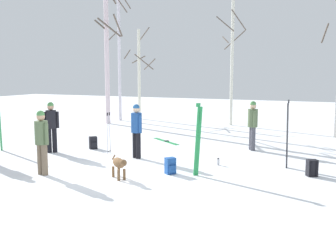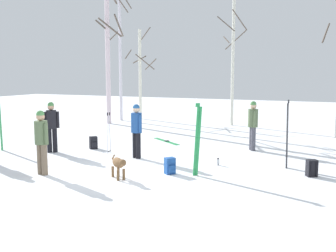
# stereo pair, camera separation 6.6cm
# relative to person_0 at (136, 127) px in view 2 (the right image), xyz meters

# --- Properties ---
(ground_plane) EXTENTS (60.00, 60.00, 0.00)m
(ground_plane) POSITION_rel_person_0_xyz_m (0.57, -2.06, -0.98)
(ground_plane) COLOR white
(person_0) EXTENTS (0.47, 0.34, 1.72)m
(person_0) POSITION_rel_person_0_xyz_m (0.00, 0.00, 0.00)
(person_0) COLOR black
(person_0) RESTS_ON ground_plane
(person_1) EXTENTS (0.41, 0.38, 1.72)m
(person_1) POSITION_rel_person_0_xyz_m (-3.06, -0.36, 0.00)
(person_1) COLOR black
(person_1) RESTS_ON ground_plane
(person_2) EXTENTS (0.51, 0.34, 1.72)m
(person_2) POSITION_rel_person_0_xyz_m (-1.30, -2.83, 0.00)
(person_2) COLOR #72604C
(person_2) RESTS_ON ground_plane
(person_3) EXTENTS (0.34, 0.46, 1.72)m
(person_3) POSITION_rel_person_0_xyz_m (3.07, 2.78, 0.00)
(person_3) COLOR #4C4C56
(person_3) RESTS_ON ground_plane
(dog) EXTENTS (0.73, 0.59, 0.57)m
(dog) POSITION_rel_person_0_xyz_m (0.77, -2.37, -0.59)
(dog) COLOR brown
(dog) RESTS_ON ground_plane
(ski_pair_planted_0) EXTENTS (0.20, 0.15, 1.92)m
(ski_pair_planted_0) POSITION_rel_person_0_xyz_m (2.48, -1.23, -0.03)
(ski_pair_planted_0) COLOR green
(ski_pair_planted_0) RESTS_ON ground_plane
(ski_pair_planted_1) EXTENTS (0.04, 0.26, 1.95)m
(ski_pair_planted_1) POSITION_rel_person_0_xyz_m (4.52, 0.52, -0.01)
(ski_pair_planted_1) COLOR black
(ski_pair_planted_1) RESTS_ON ground_plane
(ski_pair_planted_2) EXTENTS (0.09, 0.17, 1.89)m
(ski_pair_planted_2) POSITION_rel_person_0_xyz_m (-4.90, -0.82, -0.04)
(ski_pair_planted_2) COLOR green
(ski_pair_planted_2) RESTS_ON ground_plane
(ski_pair_lying_0) EXTENTS (1.56, 1.22, 0.05)m
(ski_pair_lying_0) POSITION_rel_person_0_xyz_m (-0.40, 3.14, -0.97)
(ski_pair_lying_0) COLOR green
(ski_pair_lying_0) RESTS_ON ground_plane
(ski_poles_0) EXTENTS (0.07, 0.22, 1.38)m
(ski_poles_0) POSITION_rel_person_0_xyz_m (-1.21, 0.29, -0.24)
(ski_poles_0) COLOR #B2B2BC
(ski_poles_0) RESTS_ON ground_plane
(backpack_0) EXTENTS (0.35, 0.34, 0.44)m
(backpack_0) POSITION_rel_person_0_xyz_m (1.76, -1.38, -0.77)
(backpack_0) COLOR #1E4C99
(backpack_0) RESTS_ON ground_plane
(backpack_1) EXTENTS (0.33, 0.34, 0.44)m
(backpack_1) POSITION_rel_person_0_xyz_m (5.25, -0.10, -0.77)
(backpack_1) COLOR black
(backpack_1) RESTS_ON ground_plane
(backpack_2) EXTENTS (0.35, 0.34, 0.44)m
(backpack_2) POSITION_rel_person_0_xyz_m (-2.15, 0.73, -0.77)
(backpack_2) COLOR black
(backpack_2) RESTS_ON ground_plane
(water_bottle_0) EXTENTS (0.08, 0.08, 0.21)m
(water_bottle_0) POSITION_rel_person_0_xyz_m (2.65, 0.10, -0.88)
(water_bottle_0) COLOR silver
(water_bottle_0) RESTS_ON ground_plane
(birch_tree_0) EXTENTS (1.21, 1.20, 7.58)m
(birch_tree_0) POSITION_rel_person_0_xyz_m (-5.58, 8.43, 2.94)
(birch_tree_0) COLOR silver
(birch_tree_0) RESTS_ON ground_plane
(birch_tree_1) EXTENTS (1.46, 1.68, 7.48)m
(birch_tree_1) POSITION_rel_person_0_xyz_m (-5.45, 6.99, 2.93)
(birch_tree_1) COLOR silver
(birch_tree_1) RESTS_ON ground_plane
(birch_tree_2) EXTENTS (1.85, 1.84, 5.25)m
(birch_tree_2) POSITION_rel_person_0_xyz_m (-4.95, 9.58, 1.73)
(birch_tree_2) COLOR silver
(birch_tree_2) RESTS_ON ground_plane
(birch_tree_3) EXTENTS (1.46, 1.37, 6.64)m
(birch_tree_3) POSITION_rel_person_0_xyz_m (0.66, 8.95, 2.46)
(birch_tree_3) COLOR silver
(birch_tree_3) RESTS_ON ground_plane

